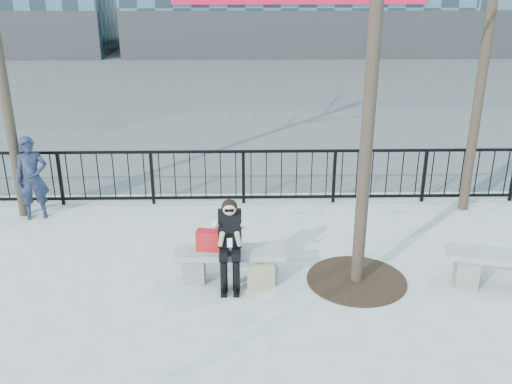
{
  "coord_description": "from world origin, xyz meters",
  "views": [
    {
      "loc": [
        0.22,
        -7.58,
        4.42
      ],
      "look_at": [
        0.4,
        0.8,
        1.1
      ],
      "focal_mm": 40.0,
      "sensor_mm": 36.0,
      "label": 1
    }
  ],
  "objects_px": {
    "bench_second": "(504,266)",
    "standing_man": "(32,178)",
    "bench_main": "(231,261)",
    "seated_woman": "(230,244)"
  },
  "relations": [
    {
      "from": "bench_second",
      "to": "seated_woman",
      "type": "xyz_separation_m",
      "value": [
        -4.05,
        0.07,
        0.37
      ]
    },
    {
      "from": "seated_woman",
      "to": "bench_main",
      "type": "bearing_deg",
      "value": 90.0
    },
    {
      "from": "bench_main",
      "to": "bench_second",
      "type": "distance_m",
      "value": 4.06
    },
    {
      "from": "bench_main",
      "to": "seated_woman",
      "type": "bearing_deg",
      "value": -90.0
    },
    {
      "from": "bench_main",
      "to": "standing_man",
      "type": "bearing_deg",
      "value": 147.4
    },
    {
      "from": "seated_woman",
      "to": "standing_man",
      "type": "bearing_deg",
      "value": 145.68
    },
    {
      "from": "bench_main",
      "to": "bench_second",
      "type": "bearing_deg",
      "value": -3.19
    },
    {
      "from": "bench_second",
      "to": "standing_man",
      "type": "bearing_deg",
      "value": 174.63
    },
    {
      "from": "bench_main",
      "to": "standing_man",
      "type": "distance_m",
      "value": 4.42
    },
    {
      "from": "bench_second",
      "to": "standing_man",
      "type": "distance_m",
      "value": 8.19
    }
  ]
}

